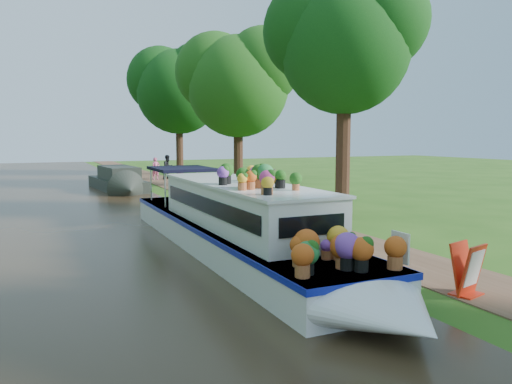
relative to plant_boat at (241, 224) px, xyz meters
The scene contains 12 objects.
ground 2.79m from the plant_boat, 32.23° to the left, with size 100.00×100.00×0.00m, color #264E13.
canal_water 4.10m from the plant_boat, 159.28° to the left, with size 10.00×100.00×0.02m, color black.
towpath 3.82m from the plant_boat, 22.35° to the left, with size 2.20×100.00×0.03m, color #503625.
plant_boat is the anchor object (origin of this frame).
tree_near_overhang 9.47m from the plant_boat, 36.60° to the left, with size 5.52×5.28×8.99m.
tree_near_mid 18.68m from the plant_boat, 67.80° to the left, with size 6.90×6.60×9.40m.
tree_near_far 28.88m from the plant_boat, 77.24° to the left, with size 7.59×7.26×10.30m.
second_boat 17.11m from the plant_boat, 90.73° to the left, with size 2.51×7.10×1.35m.
sandwich_board 5.39m from the plant_boat, 59.89° to the right, with size 0.66×0.64×0.99m.
pedestrian_pink 23.29m from the plant_boat, 81.91° to the left, with size 0.56×0.37×1.55m, color #CA5392.
pedestrian_dark 23.44m from the plant_boat, 79.80° to the left, with size 0.83×0.64×1.70m, color black.
verge_plant 2.80m from the plant_boat, 32.50° to the left, with size 0.37×0.32×0.41m, color #1F601C.
Camera 1 is at (-7.00, -12.76, 3.02)m, focal length 35.00 mm.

